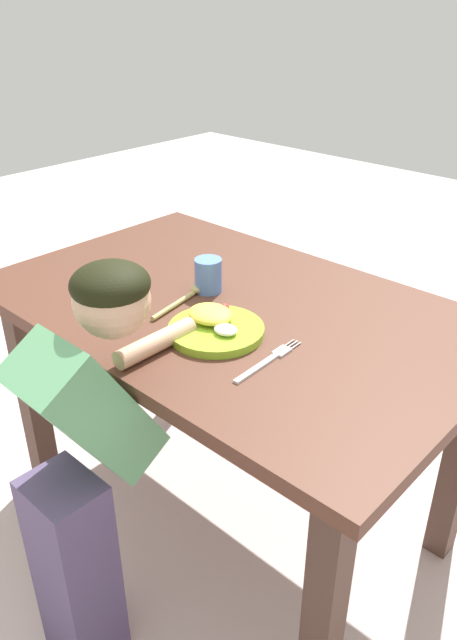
{
  "coord_description": "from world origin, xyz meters",
  "views": [
    {
      "loc": [
        0.9,
        -0.98,
        1.39
      ],
      "look_at": [
        0.08,
        -0.09,
        0.73
      ],
      "focal_mm": 33.8,
      "sensor_mm": 36.0,
      "label": 1
    }
  ],
  "objects_px": {
    "person": "(88,464)",
    "spoon": "(189,295)",
    "drinking_cup": "(208,275)",
    "plate": "(215,326)",
    "fork": "(268,360)"
  },
  "relations": [
    {
      "from": "plate",
      "to": "fork",
      "type": "xyz_separation_m",
      "value": [
        0.17,
        -0.01,
        -0.01
      ]
    },
    {
      "from": "fork",
      "to": "spoon",
      "type": "height_order",
      "value": "spoon"
    },
    {
      "from": "spoon",
      "to": "plate",
      "type": "bearing_deg",
      "value": -125.37
    },
    {
      "from": "person",
      "to": "spoon",
      "type": "bearing_deg",
      "value": 107.3
    },
    {
      "from": "drinking_cup",
      "to": "person",
      "type": "distance_m",
      "value": 0.56
    },
    {
      "from": "plate",
      "to": "person",
      "type": "height_order",
      "value": "person"
    },
    {
      "from": "plate",
      "to": "spoon",
      "type": "xyz_separation_m",
      "value": [
        -0.17,
        0.08,
        -0.01
      ]
    },
    {
      "from": "drinking_cup",
      "to": "person",
      "type": "height_order",
      "value": "person"
    },
    {
      "from": "fork",
      "to": "person",
      "type": "xyz_separation_m",
      "value": [
        -0.2,
        -0.34,
        -0.19
      ]
    },
    {
      "from": "plate",
      "to": "person",
      "type": "relative_size",
      "value": 0.23
    },
    {
      "from": "person",
      "to": "drinking_cup",
      "type": "bearing_deg",
      "value": 104.43
    },
    {
      "from": "fork",
      "to": "drinking_cup",
      "type": "relative_size",
      "value": 2.41
    },
    {
      "from": "spoon",
      "to": "person",
      "type": "relative_size",
      "value": 0.22
    },
    {
      "from": "plate",
      "to": "spoon",
      "type": "bearing_deg",
      "value": 154.91
    },
    {
      "from": "fork",
      "to": "person",
      "type": "height_order",
      "value": "person"
    }
  ]
}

